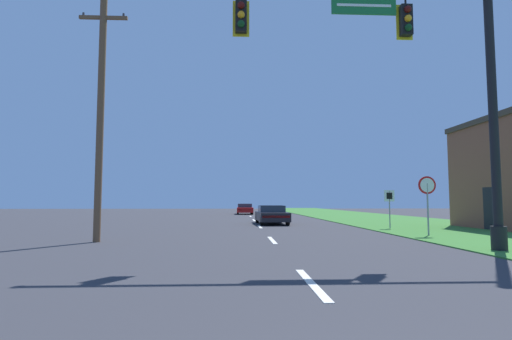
{
  "coord_description": "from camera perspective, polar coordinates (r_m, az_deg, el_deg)",
  "views": [
    {
      "loc": [
        -1.34,
        -1.23,
        1.47
      ],
      "look_at": [
        0.0,
        26.69,
        3.67
      ],
      "focal_mm": 28.0,
      "sensor_mm": 36.0,
      "label": 1
    }
  ],
  "objects": [
    {
      "name": "grass_verge_right",
      "position": [
        33.43,
        18.13,
        -6.77
      ],
      "size": [
        10.0,
        110.0,
        0.04
      ],
      "color": "#38752D",
      "rests_on": "ground"
    },
    {
      "name": "road_center_line",
      "position": [
        23.32,
        0.56,
        -8.11
      ],
      "size": [
        0.16,
        34.8,
        0.01
      ],
      "color": "silver",
      "rests_on": "ground"
    },
    {
      "name": "signal_mast",
      "position": [
        13.4,
        23.1,
        12.27
      ],
      "size": [
        9.0,
        0.47,
        8.65
      ],
      "color": "black",
      "rests_on": "grass_verge_right"
    },
    {
      "name": "car_ahead",
      "position": [
        26.27,
        2.23,
        -6.39
      ],
      "size": [
        1.98,
        4.68,
        1.19
      ],
      "color": "black",
      "rests_on": "ground"
    },
    {
      "name": "far_car",
      "position": [
        46.33,
        -1.61,
        -5.57
      ],
      "size": [
        1.82,
        4.69,
        1.19
      ],
      "color": "black",
      "rests_on": "ground"
    },
    {
      "name": "stop_sign",
      "position": [
        18.5,
        23.27,
        -2.93
      ],
      "size": [
        0.76,
        0.07,
        2.5
      ],
      "color": "gray",
      "rests_on": "grass_verge_right"
    },
    {
      "name": "route_sign_post",
      "position": [
        22.54,
        18.52,
        -4.13
      ],
      "size": [
        0.55,
        0.06,
        2.03
      ],
      "color": "gray",
      "rests_on": "grass_verge_right"
    },
    {
      "name": "utility_pole_near",
      "position": [
        16.08,
        -21.32,
        7.83
      ],
      "size": [
        1.8,
        0.26,
        9.33
      ],
      "color": "brown",
      "rests_on": "ground"
    }
  ]
}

